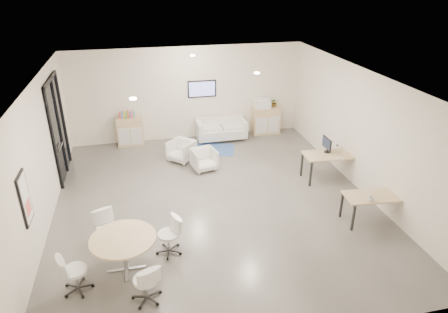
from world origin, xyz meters
TOP-DOWN VIEW (x-y plane):
  - room_shell at (0.00, 0.00)m, footprint 9.60×10.60m
  - glass_door at (-3.95, 2.51)m, footprint 0.09×1.90m
  - artwork at (-3.97, -1.60)m, footprint 0.05×0.54m
  - wall_tv at (0.50, 4.46)m, footprint 0.98×0.06m
  - ceiling_spots at (-0.20, 0.83)m, footprint 3.14×4.14m
  - sideboard_left at (-2.04, 4.25)m, footprint 0.87×0.45m
  - sideboard_right at (2.79, 4.24)m, footprint 0.99×0.48m
  - books at (-2.09, 4.25)m, footprint 0.50×0.14m
  - printer at (2.64, 4.24)m, footprint 0.51×0.44m
  - loveseat at (1.07, 4.06)m, footprint 1.72×0.87m
  - blue_rug at (0.54, 3.22)m, footprint 1.75×1.41m
  - armchair_left at (-0.51, 2.61)m, footprint 0.97×0.97m
  - armchair_right at (0.07, 1.86)m, footprint 0.80×0.76m
  - desk_rear at (3.43, 0.49)m, footprint 1.50×0.82m
  - desk_front at (3.45, -1.69)m, footprint 1.37×0.78m
  - monitor at (3.39, 0.64)m, footprint 0.20×0.50m
  - round_table at (-2.25, -2.19)m, footprint 1.28×1.28m
  - meeting_chairs at (-2.25, -2.19)m, footprint 2.54×2.54m
  - plant_cabinet at (3.10, 4.26)m, footprint 0.32×0.34m
  - cup at (3.26, -1.91)m, footprint 0.14×0.13m

SIDE VIEW (x-z plane):
  - blue_rug at x=0.54m, z-range 0.00..0.01m
  - loveseat at x=1.07m, z-range 0.03..0.67m
  - armchair_right at x=0.07m, z-range 0.00..0.70m
  - armchair_left at x=-0.51m, z-range 0.00..0.73m
  - meeting_chairs at x=-2.25m, z-range 0.00..0.82m
  - sideboard_left at x=-2.04m, z-range 0.00..0.98m
  - sideboard_right at x=2.79m, z-range 0.00..0.98m
  - desk_front at x=3.45m, z-range 0.27..0.96m
  - desk_rear at x=3.43m, z-range 0.30..1.06m
  - round_table at x=-2.25m, z-range 0.31..1.09m
  - cup at x=3.26m, z-range 0.68..0.81m
  - monitor at x=3.39m, z-range 0.78..1.22m
  - books at x=-2.09m, z-range 0.98..1.20m
  - plant_cabinet at x=3.10m, z-range 0.99..1.23m
  - printer at x=2.64m, z-range 0.97..1.33m
  - glass_door at x=-3.95m, z-range 0.08..2.93m
  - artwork at x=-3.97m, z-range 1.03..2.07m
  - room_shell at x=0.00m, z-range -0.80..4.00m
  - wall_tv at x=0.50m, z-range 1.46..2.04m
  - ceiling_spots at x=-0.20m, z-range 3.17..3.20m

